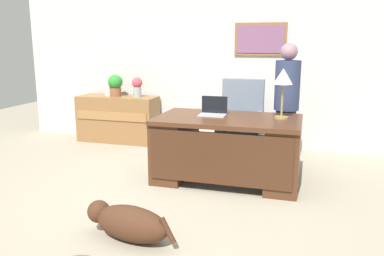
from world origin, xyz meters
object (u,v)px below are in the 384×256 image
at_px(potted_plant, 115,84).
at_px(credenza, 118,119).
at_px(desk, 227,147).
at_px(dog_lying, 128,222).
at_px(desk_lamp, 283,80).
at_px(vase_with_flowers, 137,86).
at_px(vase_empty, 108,88).
at_px(armchair, 241,124).
at_px(person_standing, 286,105).
at_px(laptop, 213,110).

bearing_deg(potted_plant, credenza, -3.37).
xyz_separation_m(desk, dog_lying, (-0.51, -1.68, -0.26)).
relative_size(credenza, desk_lamp, 2.29).
height_order(dog_lying, potted_plant, potted_plant).
xyz_separation_m(vase_with_flowers, vase_empty, (-0.53, -0.00, -0.06)).
distance_m(credenza, armchair, 2.17).
height_order(person_standing, laptop, person_standing).
bearing_deg(dog_lying, vase_empty, 120.36).
relative_size(laptop, vase_empty, 1.28).
distance_m(credenza, dog_lying, 3.51).
xyz_separation_m(desk, laptop, (-0.21, 0.13, 0.41)).
xyz_separation_m(vase_empty, potted_plant, (0.14, 0.00, 0.07)).
distance_m(desk_lamp, potted_plant, 3.08).
bearing_deg(credenza, vase_empty, 179.50).
bearing_deg(vase_with_flowers, credenza, -179.78).
relative_size(credenza, laptop, 4.16).
bearing_deg(vase_with_flowers, desk_lamp, -28.03).
bearing_deg(credenza, desk, -33.23).
bearing_deg(laptop, desk_lamp, 0.38).
distance_m(armchair, vase_with_flowers, 1.86).
bearing_deg(person_standing, desk, -131.04).
bearing_deg(vase_with_flowers, vase_empty, -180.00).
xyz_separation_m(credenza, laptop, (1.95, -1.28, 0.45)).
height_order(laptop, vase_with_flowers, vase_with_flowers).
distance_m(person_standing, desk_lamp, 0.70).
relative_size(person_standing, vase_empty, 6.56).
bearing_deg(armchair, person_standing, -26.41).
bearing_deg(potted_plant, desk, -32.97).
bearing_deg(vase_empty, credenza, -0.50).
bearing_deg(armchair, laptop, -101.82).
bearing_deg(desk_lamp, person_standing, 88.07).
relative_size(desk_lamp, vase_empty, 2.33).
bearing_deg(dog_lying, armchair, 79.77).
height_order(person_standing, dog_lying, person_standing).
xyz_separation_m(armchair, dog_lying, (-0.49, -2.72, -0.34)).
xyz_separation_m(armchair, vase_with_flowers, (-1.77, 0.37, 0.45)).
bearing_deg(person_standing, desk_lamp, -91.93).
height_order(credenza, desk_lamp, desk_lamp).
xyz_separation_m(person_standing, laptop, (-0.83, -0.59, -0.01)).
distance_m(laptop, vase_empty, 2.47).
relative_size(armchair, potted_plant, 3.13).
height_order(armchair, vase_with_flowers, armchair).
bearing_deg(potted_plant, vase_empty, 180.00).
height_order(desk, vase_with_flowers, vase_with_flowers).
xyz_separation_m(desk_lamp, potted_plant, (-2.79, 1.27, -0.27)).
relative_size(person_standing, laptop, 5.12).
relative_size(credenza, person_standing, 0.81).
bearing_deg(armchair, vase_empty, 170.81).
height_order(armchair, desk_lamp, desk_lamp).
relative_size(credenza, dog_lying, 1.53).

